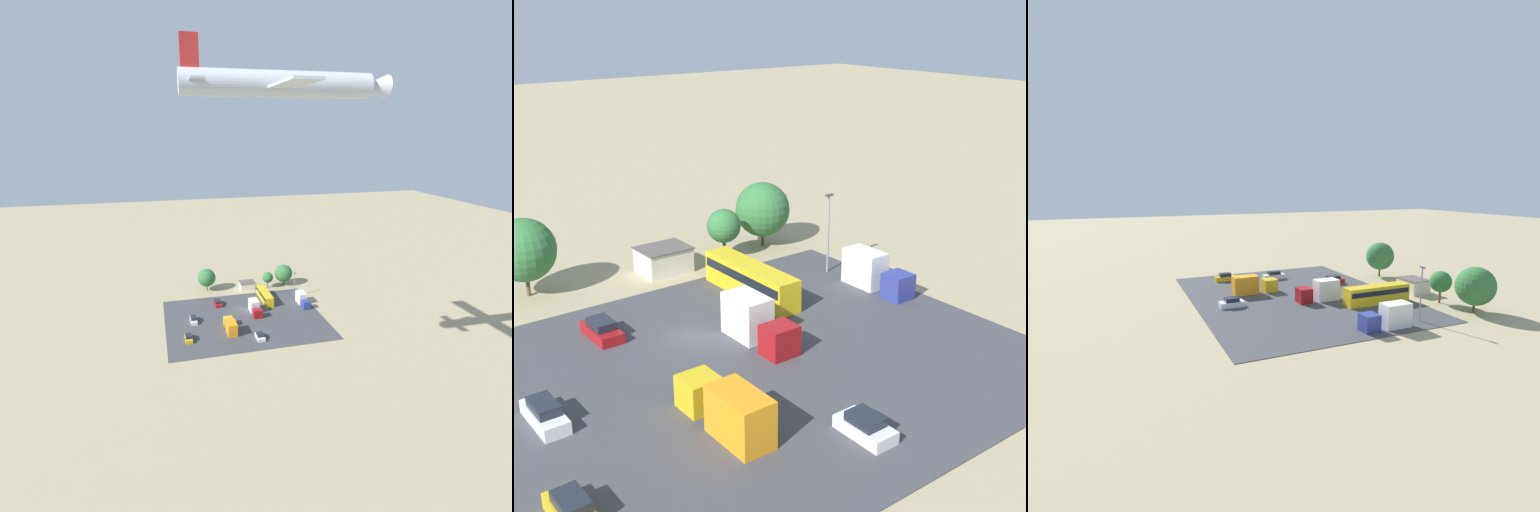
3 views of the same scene
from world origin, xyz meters
TOP-DOWN VIEW (x-y plane):
  - ground_plane at (0.00, 0.00)m, footprint 400.00×400.00m
  - parking_lot_surface at (0.00, 6.95)m, footprint 44.19×35.14m
  - shed_building at (-5.75, -14.62)m, footprint 5.09×4.08m
  - bus at (-9.03, -4.02)m, footprint 2.47×11.76m
  - parked_car_0 at (-1.32, 18.90)m, footprint 1.96×4.01m
  - parked_car_1 at (14.25, 5.30)m, footprint 1.77×4.59m
  - parked_car_2 at (5.85, -4.25)m, footprint 1.98×4.45m
  - parked_car_3 at (16.55, 15.28)m, footprint 1.79×4.12m
  - parked_truck_0 at (5.22, 13.15)m, footprint 2.47×8.26m
  - parked_truck_1 at (-3.78, 3.92)m, footprint 2.53×7.39m
  - parked_truck_2 at (-19.42, 1.62)m, footprint 2.32×7.51m
  - tree_near_shed at (-12.83, -14.12)m, footprint 3.62×3.62m
  - tree_apron_mid at (-18.82, -15.30)m, footprint 6.08×6.08m
  - tree_apron_far at (7.46, -16.76)m, footprint 5.96×5.96m
  - light_pole_lot_centre at (-18.91, -4.44)m, footprint 0.90×0.28m
  - airplane at (2.26, 46.95)m, footprint 31.99×25.95m

SIDE VIEW (x-z plane):
  - ground_plane at x=0.00m, z-range 0.00..0.00m
  - parking_lot_surface at x=0.00m, z-range 0.00..0.08m
  - parked_car_0 at x=-1.32m, z-range -0.05..1.48m
  - parked_car_2 at x=5.85m, z-range -0.05..1.51m
  - parked_car_3 at x=16.55m, z-range -0.05..1.56m
  - parked_car_1 at x=14.25m, z-range -0.06..1.59m
  - shed_building at x=-5.75m, z-range 0.01..2.64m
  - parked_truck_0 at x=5.22m, z-range -0.06..3.26m
  - parked_truck_2 at x=-19.42m, z-range -0.07..3.38m
  - parked_truck_1 at x=-3.78m, z-range -0.07..3.49m
  - bus at x=-9.03m, z-range 0.20..3.25m
  - tree_near_shed at x=-12.83m, z-range 0.93..6.44m
  - tree_apron_mid at x=-18.82m, z-range 0.58..7.83m
  - tree_apron_far at x=7.46m, z-range 0.77..8.28m
  - light_pole_lot_centre at x=-18.91m, z-range 0.51..8.63m
  - airplane at x=2.26m, z-range 53.71..61.75m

